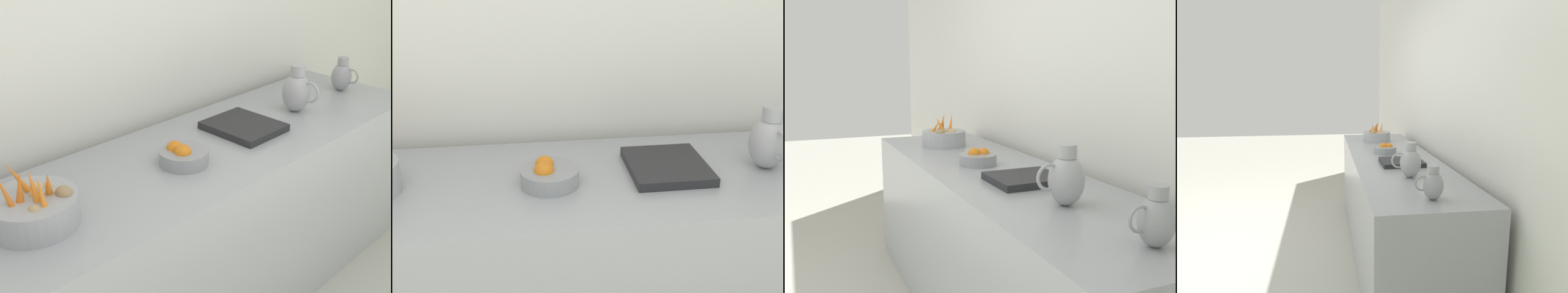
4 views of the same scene
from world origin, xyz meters
TOP-DOWN VIEW (x-y plane):
  - tile_wall_left at (-1.95, 0.60)m, footprint 0.10×8.17m
  - prep_counter at (-1.47, 0.10)m, footprint 0.74×2.77m
  - orange_bowl at (-1.43, -0.07)m, footprint 0.22×0.22m
  - metal_pitcher_tall at (-1.46, 0.79)m, footprint 0.21×0.15m
  - counter_sink_basin at (-1.48, 0.40)m, footprint 0.34×0.30m

SIDE VIEW (x-z plane):
  - prep_counter at x=-1.47m, z-range 0.00..0.92m
  - counter_sink_basin at x=-1.48m, z-range 0.92..0.96m
  - orange_bowl at x=-1.43m, z-range 0.91..1.01m
  - metal_pitcher_tall at x=-1.46m, z-range 0.91..1.16m
  - tile_wall_left at x=-1.95m, z-range 0.00..3.00m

